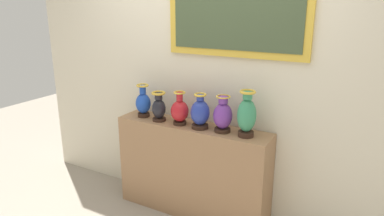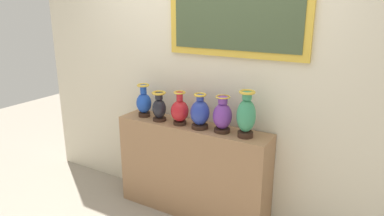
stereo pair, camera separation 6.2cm
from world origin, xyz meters
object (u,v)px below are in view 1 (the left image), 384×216
at_px(vase_onyx, 159,107).
at_px(vase_violet, 223,116).
at_px(vase_sapphire, 143,103).
at_px(vase_crimson, 180,111).
at_px(vase_jade, 247,115).
at_px(vase_cobalt, 200,113).

height_order(vase_onyx, vase_violet, vase_violet).
relative_size(vase_sapphire, vase_crimson, 1.05).
height_order(vase_sapphire, vase_violet, vase_sapphire).
height_order(vase_sapphire, vase_jade, vase_jade).
distance_m(vase_onyx, vase_jade, 0.87).
xyz_separation_m(vase_sapphire, vase_cobalt, (0.64, -0.02, 0.00)).
xyz_separation_m(vase_cobalt, vase_violet, (0.21, 0.02, 0.00)).
bearing_deg(vase_onyx, vase_sapphire, 171.62).
bearing_deg(vase_violet, vase_sapphire, 179.51).
relative_size(vase_sapphire, vase_violet, 1.01).
distance_m(vase_onyx, vase_cobalt, 0.44).
height_order(vase_sapphire, vase_crimson, vase_sapphire).
xyz_separation_m(vase_crimson, vase_violet, (0.42, 0.02, 0.01)).
height_order(vase_violet, vase_jade, vase_jade).
height_order(vase_cobalt, vase_jade, vase_jade).
height_order(vase_cobalt, vase_violet, vase_violet).
bearing_deg(vase_violet, vase_cobalt, -175.78).
xyz_separation_m(vase_sapphire, vase_violet, (0.85, -0.01, 0.00)).
bearing_deg(vase_crimson, vase_sapphire, 176.81).
bearing_deg(vase_violet, vase_jade, -1.58).
height_order(vase_sapphire, vase_onyx, vase_sapphire).
bearing_deg(vase_jade, vase_sapphire, 179.29).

